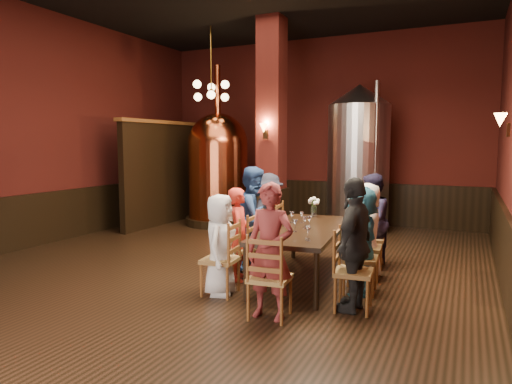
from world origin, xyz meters
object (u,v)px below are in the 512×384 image
at_px(steel_vessel, 358,159).
at_px(rose_vase, 314,204).
at_px(dining_table, 303,232).
at_px(person_1, 239,234).
at_px(person_2, 255,218).
at_px(person_0, 220,245).
at_px(copper_kettle, 218,167).

bearing_deg(steel_vessel, rose_vase, -91.35).
xyz_separation_m(dining_table, person_1, (-0.81, -0.41, -0.03)).
distance_m(person_2, steel_vessel, 3.83).
relative_size(dining_table, person_1, 1.88).
bearing_deg(person_2, person_1, -176.10).
bearing_deg(rose_vase, dining_table, -80.64).
distance_m(person_1, rose_vase, 1.57).
bearing_deg(person_1, rose_vase, -44.81).
xyz_separation_m(person_0, copper_kettle, (-2.57, 4.47, 0.72)).
distance_m(person_0, steel_vessel, 5.12).
bearing_deg(copper_kettle, person_2, -52.15).
bearing_deg(person_2, dining_table, -107.32).
distance_m(dining_table, person_1, 0.91).
bearing_deg(steel_vessel, person_1, -99.46).
height_order(dining_table, person_2, person_2).
bearing_deg(copper_kettle, dining_table, -45.59).
xyz_separation_m(dining_table, person_0, (-0.75, -1.08, -0.04)).
bearing_deg(rose_vase, steel_vessel, 88.65).
bearing_deg(steel_vessel, copper_kettle, -170.92).
distance_m(person_1, steel_vessel, 4.48).
distance_m(copper_kettle, rose_vase, 3.99).
distance_m(copper_kettle, steel_vessel, 3.28).
bearing_deg(dining_table, person_1, -158.78).
distance_m(person_0, copper_kettle, 5.21).
height_order(person_0, person_1, person_1).
bearing_deg(person_0, dining_table, -46.35).
xyz_separation_m(person_1, person_2, (-0.06, 0.66, 0.13)).
bearing_deg(person_0, copper_kettle, 18.39).
distance_m(dining_table, person_0, 1.31).
relative_size(person_0, person_2, 0.82).
bearing_deg(person_1, steel_vessel, -29.33).
height_order(person_0, steel_vessel, steel_vessel).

